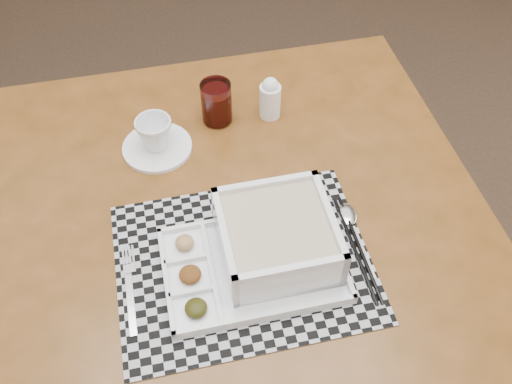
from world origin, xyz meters
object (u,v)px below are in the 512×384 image
at_px(serving_tray, 271,244).
at_px(creamer_bottle, 270,98).
at_px(dining_table, 234,240).
at_px(cup, 155,134).
at_px(juice_glass, 217,104).

height_order(serving_tray, creamer_bottle, creamer_bottle).
xyz_separation_m(dining_table, cup, (-0.15, 0.20, 0.12)).
distance_m(serving_tray, juice_glass, 0.39).
relative_size(serving_tray, juice_glass, 3.44).
relative_size(dining_table, juice_glass, 11.18).
relative_size(serving_tray, cup, 4.43).
distance_m(juice_glass, creamer_bottle, 0.12).
distance_m(serving_tray, creamer_bottle, 0.39).
distance_m(cup, juice_glass, 0.16).
xyz_separation_m(juice_glass, creamer_bottle, (0.12, 0.00, 0.00)).
bearing_deg(creamer_bottle, juice_glass, -178.05).
bearing_deg(dining_table, creamer_bottle, 69.19).
relative_size(dining_table, serving_tray, 3.25).
xyz_separation_m(dining_table, serving_tray, (0.06, -0.10, 0.12)).
bearing_deg(cup, juice_glass, 10.45).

